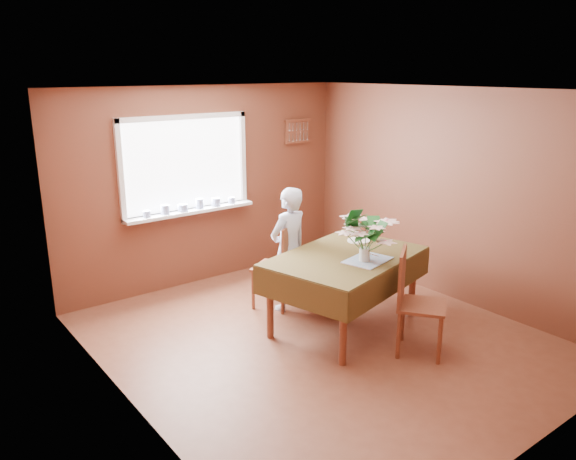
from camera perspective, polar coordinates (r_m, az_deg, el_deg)
floor at (r=5.91m, az=3.31°, el=-11.02°), size 4.50×4.50×0.00m
ceiling at (r=5.26m, az=3.76°, el=13.99°), size 4.50×4.50×0.00m
wall_back at (r=7.25m, az=-8.23°, el=4.48°), size 4.00×0.00×4.00m
wall_front at (r=4.12m, az=24.58°, el=-5.90°), size 4.00×0.00×4.00m
wall_left at (r=4.46m, az=-16.32°, el=-3.43°), size 0.00×4.50×4.50m
wall_right at (r=6.90m, az=16.20°, el=3.40°), size 0.00×4.50×4.50m
window_assembly at (r=7.05m, az=-10.17°, el=4.88°), size 1.72×0.20×1.22m
spoon_rack at (r=7.94m, az=0.99°, el=10.02°), size 0.44×0.05×0.33m
dining_table at (r=5.95m, az=5.86°, el=-3.46°), size 1.89×1.50×0.81m
chair_far at (r=6.45m, az=-0.74°, el=-3.35°), size 0.59×0.59×1.00m
chair_near at (r=5.58m, az=12.58°, el=-6.78°), size 0.62×0.62×1.03m
seated_woman at (r=6.37m, az=0.07°, el=-1.97°), size 0.57×0.41×1.43m
flower_bouquet at (r=5.66m, az=7.88°, el=-0.12°), size 0.57×0.57×0.49m
side_plate at (r=6.41m, az=7.18°, el=-1.08°), size 0.28×0.28×0.01m
table_knife at (r=5.96m, az=8.38°, el=-2.43°), size 0.04×0.21×0.00m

